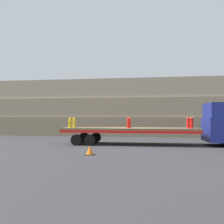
# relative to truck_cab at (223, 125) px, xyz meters

# --- Properties ---
(ground_plane) EXTENTS (120.00, 120.00, 0.00)m
(ground_plane) POSITION_rel_truck_cab_xyz_m (-6.93, 0.00, -1.56)
(ground_plane) COLOR #2D2D30
(rock_cliff) EXTENTS (60.00, 3.30, 6.53)m
(rock_cliff) POSITION_rel_truck_cab_xyz_m (-6.93, 8.41, 1.71)
(rock_cliff) COLOR #84755B
(rock_cliff) RESTS_ON ground_plane
(truck_cab) EXTENTS (2.37, 2.65, 3.17)m
(truck_cab) POSITION_rel_truck_cab_xyz_m (0.00, 0.00, 0.00)
(truck_cab) COLOR navy
(truck_cab) RESTS_ON ground_plane
(flatbed_trailer) EXTENTS (10.38, 2.63, 1.29)m
(flatbed_trailer) POSITION_rel_truck_cab_xyz_m (-7.49, 0.00, -0.48)
(flatbed_trailer) COLOR brown
(flatbed_trailer) RESTS_ON ground_plane
(fire_hydrant_yellow_near_0) EXTENTS (0.30, 0.53, 0.80)m
(fire_hydrant_yellow_near_0) POSITION_rel_truck_cab_xyz_m (-11.52, -0.56, 0.13)
(fire_hydrant_yellow_near_0) COLOR gold
(fire_hydrant_yellow_near_0) RESTS_ON flatbed_trailer
(fire_hydrant_yellow_far_0) EXTENTS (0.30, 0.53, 0.80)m
(fire_hydrant_yellow_far_0) POSITION_rel_truck_cab_xyz_m (-11.52, 0.56, 0.13)
(fire_hydrant_yellow_far_0) COLOR gold
(fire_hydrant_yellow_far_0) RESTS_ON flatbed_trailer
(fire_hydrant_red_near_1) EXTENTS (0.30, 0.53, 0.80)m
(fire_hydrant_red_near_1) POSITION_rel_truck_cab_xyz_m (-6.93, -0.56, 0.13)
(fire_hydrant_red_near_1) COLOR red
(fire_hydrant_red_near_1) RESTS_ON flatbed_trailer
(fire_hydrant_red_far_1) EXTENTS (0.30, 0.53, 0.80)m
(fire_hydrant_red_far_1) POSITION_rel_truck_cab_xyz_m (-6.93, 0.56, 0.13)
(fire_hydrant_red_far_1) COLOR red
(fire_hydrant_red_far_1) RESTS_ON flatbed_trailer
(fire_hydrant_red_near_2) EXTENTS (0.30, 0.53, 0.80)m
(fire_hydrant_red_near_2) POSITION_rel_truck_cab_xyz_m (-2.35, -0.56, 0.13)
(fire_hydrant_red_near_2) COLOR red
(fire_hydrant_red_near_2) RESTS_ON flatbed_trailer
(fire_hydrant_red_far_2) EXTENTS (0.30, 0.53, 0.80)m
(fire_hydrant_red_far_2) POSITION_rel_truck_cab_xyz_m (-2.35, 0.56, 0.13)
(fire_hydrant_red_far_2) COLOR red
(fire_hydrant_red_far_2) RESTS_ON flatbed_trailer
(cargo_strap_rear) EXTENTS (0.05, 2.73, 0.01)m
(cargo_strap_rear) POSITION_rel_truck_cab_xyz_m (-6.93, 0.00, 0.55)
(cargo_strap_rear) COLOR yellow
(cargo_strap_rear) RESTS_ON fire_hydrant_red_near_1
(cargo_strap_middle) EXTENTS (0.05, 2.73, 0.01)m
(cargo_strap_middle) POSITION_rel_truck_cab_xyz_m (-2.35, 0.00, 0.55)
(cargo_strap_middle) COLOR yellow
(cargo_strap_middle) RESTS_ON fire_hydrant_red_near_2
(traffic_cone) EXTENTS (0.52, 0.52, 0.50)m
(traffic_cone) POSITION_rel_truck_cab_xyz_m (-8.86, -5.10, -1.31)
(traffic_cone) COLOR black
(traffic_cone) RESTS_ON ground_plane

